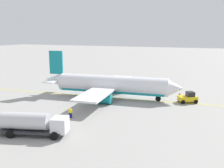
{
  "coord_description": "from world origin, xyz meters",
  "views": [
    {
      "loc": [
        20.33,
        -49.46,
        13.67
      ],
      "look_at": [
        0.0,
        0.0,
        3.0
      ],
      "focal_mm": 41.22,
      "sensor_mm": 36.0,
      "label": 1
    }
  ],
  "objects_px": {
    "pushback_tug": "(188,98)",
    "airplane": "(110,85)",
    "fuel_tanker": "(33,123)",
    "refueling_worker": "(70,113)",
    "safety_cone_nose": "(180,94)"
  },
  "relations": [
    {
      "from": "airplane",
      "to": "pushback_tug",
      "type": "relative_size",
      "value": 7.51
    },
    {
      "from": "airplane",
      "to": "refueling_worker",
      "type": "relative_size",
      "value": 18.09
    },
    {
      "from": "pushback_tug",
      "to": "fuel_tanker",
      "type": "bearing_deg",
      "value": -124.79
    },
    {
      "from": "fuel_tanker",
      "to": "safety_cone_nose",
      "type": "height_order",
      "value": "fuel_tanker"
    },
    {
      "from": "airplane",
      "to": "safety_cone_nose",
      "type": "bearing_deg",
      "value": 29.8
    },
    {
      "from": "airplane",
      "to": "refueling_worker",
      "type": "height_order",
      "value": "airplane"
    },
    {
      "from": "pushback_tug",
      "to": "airplane",
      "type": "bearing_deg",
      "value": -172.06
    },
    {
      "from": "fuel_tanker",
      "to": "refueling_worker",
      "type": "xyz_separation_m",
      "value": [
        0.79,
        8.28,
        -0.9
      ]
    },
    {
      "from": "refueling_worker",
      "to": "safety_cone_nose",
      "type": "bearing_deg",
      "value": 57.45
    },
    {
      "from": "fuel_tanker",
      "to": "refueling_worker",
      "type": "height_order",
      "value": "fuel_tanker"
    },
    {
      "from": "pushback_tug",
      "to": "refueling_worker",
      "type": "xyz_separation_m",
      "value": [
        -16.78,
        -17.01,
        -0.19
      ]
    },
    {
      "from": "safety_cone_nose",
      "to": "refueling_worker",
      "type": "bearing_deg",
      "value": -122.55
    },
    {
      "from": "airplane",
      "to": "safety_cone_nose",
      "type": "xyz_separation_m",
      "value": [
        13.61,
        7.8,
        -2.4
      ]
    },
    {
      "from": "refueling_worker",
      "to": "safety_cone_nose",
      "type": "distance_m",
      "value": 26.79
    },
    {
      "from": "airplane",
      "to": "pushback_tug",
      "type": "xyz_separation_m",
      "value": [
        15.98,
        2.23,
        -1.7
      ]
    }
  ]
}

